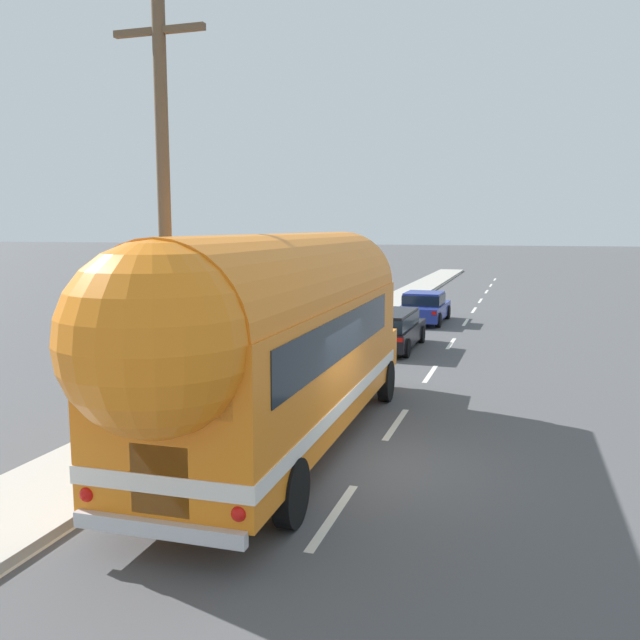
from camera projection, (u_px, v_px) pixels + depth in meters
name	position (u px, v px, depth m)	size (l,w,h in m)	color
ground_plane	(368.00, 466.00, 12.01)	(300.00, 300.00, 0.00)	#4C4C4F
lane_markings	(385.00, 341.00, 25.13)	(3.57, 80.00, 0.01)	silver
sidewalk_slab	(305.00, 351.00, 22.80)	(2.21, 90.00, 0.15)	#ADA89E
utility_pole	(165.00, 217.00, 12.34)	(1.80, 0.24, 8.50)	brown
painted_bus	(277.00, 335.00, 12.13)	(2.75, 11.80, 4.12)	orange
car_lead	(389.00, 327.00, 23.28)	(1.91, 4.47, 1.37)	black
car_second	(424.00, 306.00, 29.97)	(1.97, 4.30, 1.37)	navy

